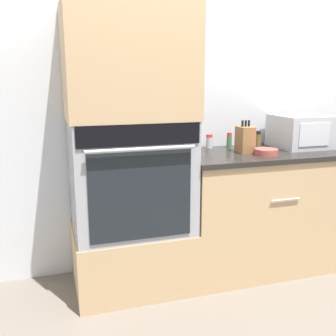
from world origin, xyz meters
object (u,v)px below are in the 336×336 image
at_px(microwave, 301,131).
at_px(knife_block, 245,139).
at_px(condiment_jar_mid, 229,140).
at_px(bowl, 266,152).
at_px(condiment_jar_far, 258,139).
at_px(condiment_jar_near, 209,141).
at_px(wall_oven, 131,175).

height_order(microwave, knife_block, microwave).
distance_m(microwave, knife_block, 0.53).
bearing_deg(microwave, knife_block, -172.46).
bearing_deg(condiment_jar_mid, knife_block, -84.99).
xyz_separation_m(bowl, condiment_jar_mid, (-0.11, 0.35, 0.03)).
bearing_deg(condiment_jar_far, microwave, -27.13).
height_order(knife_block, condiment_jar_near, knife_block).
distance_m(condiment_jar_near, condiment_jar_far, 0.41).
bearing_deg(bowl, wall_oven, 172.26).
bearing_deg(wall_oven, condiment_jar_far, 11.77).
bearing_deg(condiment_jar_mid, bowl, -71.89).
height_order(condiment_jar_mid, condiment_jar_far, condiment_jar_far).
height_order(knife_block, condiment_jar_mid, knife_block).
relative_size(condiment_jar_near, condiment_jar_mid, 0.90).
height_order(wall_oven, condiment_jar_mid, wall_oven).
xyz_separation_m(wall_oven, condiment_jar_mid, (0.83, 0.22, 0.16)).
xyz_separation_m(knife_block, bowl, (0.10, -0.14, -0.07)).
distance_m(microwave, bowl, 0.48).
bearing_deg(bowl, condiment_jar_near, 125.50).
bearing_deg(microwave, bowl, -154.31).
height_order(microwave, condiment_jar_near, microwave).
bearing_deg(knife_block, condiment_jar_far, 42.85).
relative_size(microwave, bowl, 2.51).
distance_m(wall_oven, condiment_jar_near, 0.73).
xyz_separation_m(microwave, condiment_jar_far, (-0.29, 0.15, -0.07)).
bearing_deg(knife_block, microwave, 7.54).
distance_m(microwave, condiment_jar_near, 0.72).
xyz_separation_m(wall_oven, condiment_jar_far, (1.08, 0.22, 0.16)).
height_order(wall_oven, knife_block, wall_oven).
bearing_deg(wall_oven, condiment_jar_mid, 15.11).
height_order(wall_oven, condiment_jar_near, wall_oven).
xyz_separation_m(bowl, condiment_jar_near, (-0.27, 0.38, 0.03)).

